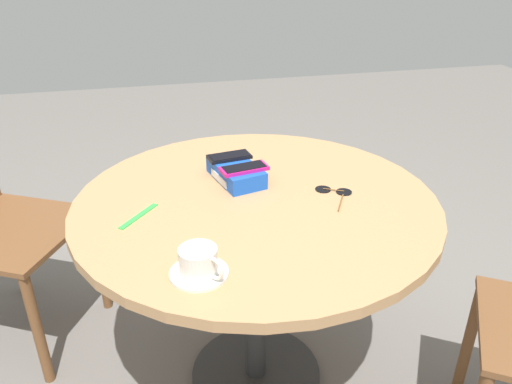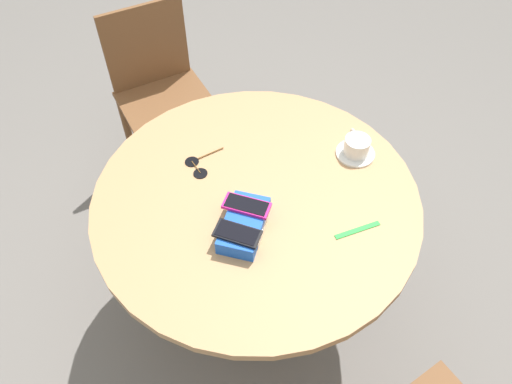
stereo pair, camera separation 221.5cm
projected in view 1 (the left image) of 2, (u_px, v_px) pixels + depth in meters
The scene contains 9 objects.
ground_plane at pixel (256, 374), 1.78m from camera, with size 8.00×8.00×0.00m, color slate.
round_table at pixel (256, 231), 1.50m from camera, with size 1.06×1.06×0.71m.
phone_box at pixel (236, 172), 1.55m from camera, with size 0.23×0.16×0.05m.
phone_black at pixel (229, 156), 1.58m from camera, with size 0.09×0.14×0.01m.
phone_magenta at pixel (244, 168), 1.50m from camera, with size 0.09×0.15×0.01m.
saucer at pixel (199, 273), 1.12m from camera, with size 0.13×0.13×0.01m, color silver.
coffee_cup at pixel (199, 261), 1.10m from camera, with size 0.11×0.09×0.06m.
lanyard_strap at pixel (139, 216), 1.35m from camera, with size 0.15×0.02×0.00m, color green.
sunglasses at pixel (334, 192), 1.48m from camera, with size 0.16×0.10×0.01m.
Camera 1 is at (1.25, -0.29, 1.39)m, focal length 35.00 mm.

